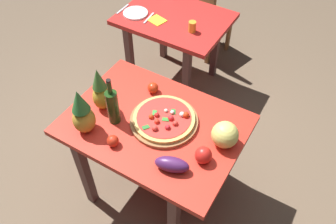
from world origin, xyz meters
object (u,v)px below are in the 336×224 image
(pizza, at_px, (164,118))
(drinking_glass_juice, at_px, (192,27))
(tomato_beside_pepper, at_px, (113,141))
(pizza_board, at_px, (164,121))
(pineapple_right, at_px, (101,91))
(napkin_folded, at_px, (157,20))
(background_table, at_px, (174,29))
(dinner_plate, at_px, (135,13))
(bell_pepper, at_px, (203,155))
(knife_utensil, at_px, (149,18))
(display_table, at_px, (155,133))
(melon, at_px, (225,135))
(eggplant, at_px, (172,164))
(fork_utensil, at_px, (123,9))
(dining_chair, at_px, (205,14))
(tomato_by_bottle, at_px, (153,88))
(pineapple_left, at_px, (82,113))
(wine_bottle, at_px, (113,106))

(pizza, relative_size, drinking_glass_juice, 4.32)
(tomato_beside_pepper, bearing_deg, pizza_board, 61.05)
(pineapple_right, distance_m, napkin_folded, 1.08)
(background_table, height_order, dinner_plate, dinner_plate)
(pineapple_right, height_order, bell_pepper, pineapple_right)
(dinner_plate, bearing_deg, napkin_folded, 2.11)
(bell_pepper, distance_m, drinking_glass_juice, 1.29)
(pineapple_right, distance_m, knife_utensil, 1.10)
(pizza_board, bearing_deg, background_table, 116.92)
(display_table, height_order, drinking_glass_juice, drinking_glass_juice)
(melon, distance_m, knife_utensil, 1.45)
(background_table, relative_size, dinner_plate, 4.30)
(background_table, height_order, eggplant, eggplant)
(napkin_folded, bearing_deg, pizza_board, -55.77)
(melon, xyz_separation_m, bell_pepper, (-0.05, -0.17, -0.03))
(pizza, distance_m, fork_utensil, 1.39)
(fork_utensil, xyz_separation_m, knife_utensil, (0.28, 0.00, 0.00))
(dining_chair, relative_size, tomato_by_bottle, 11.11)
(fork_utensil, xyz_separation_m, napkin_folded, (0.36, 0.01, -0.00))
(drinking_glass_juice, bearing_deg, fork_utensil, -178.18)
(pineapple_left, distance_m, dinner_plate, 1.34)
(bell_pepper, xyz_separation_m, tomato_beside_pepper, (-0.52, -0.18, -0.01))
(pineapple_right, height_order, tomato_beside_pepper, pineapple_right)
(dining_chair, xyz_separation_m, pizza, (0.52, -1.67, 0.32))
(dining_chair, distance_m, bell_pepper, 2.02)
(pineapple_right, height_order, napkin_folded, pineapple_right)
(pizza, xyz_separation_m, tomato_by_bottle, (-0.21, 0.20, -0.00))
(pineapple_left, bearing_deg, drinking_glass_juice, 86.69)
(display_table, height_order, pizza_board, pizza_board)
(background_table, xyz_separation_m, fork_utensil, (-0.46, -0.14, 0.13))
(dining_chair, xyz_separation_m, dinner_plate, (-0.35, -0.72, 0.29))
(pizza_board, height_order, fork_utensil, pizza_board)
(background_table, bearing_deg, wine_bottle, -77.53)
(tomato_beside_pepper, bearing_deg, display_table, 66.19)
(melon, bearing_deg, dining_chair, 119.41)
(background_table, height_order, fork_utensil, fork_utensil)
(pizza_board, height_order, napkin_folded, pizza_board)
(pineapple_right, relative_size, knife_utensil, 1.81)
(pineapple_left, xyz_separation_m, dinner_plate, (-0.48, 1.25, -0.14))
(tomato_by_bottle, bearing_deg, drinking_glass_juice, 97.89)
(drinking_glass_juice, bearing_deg, display_table, -75.33)
(dining_chair, relative_size, tomato_beside_pepper, 11.64)
(pineapple_right, bearing_deg, pizza, 12.17)
(tomato_by_bottle, xyz_separation_m, knife_utensil, (-0.52, 0.75, -0.03))
(wine_bottle, relative_size, dinner_plate, 1.60)
(wine_bottle, bearing_deg, pineapple_right, 157.78)
(display_table, distance_m, napkin_folded, 1.17)
(background_table, xyz_separation_m, tomato_beside_pepper, (0.38, -1.40, 0.16))
(knife_utensil, bearing_deg, napkin_folded, 0.94)
(melon, bearing_deg, tomato_beside_pepper, -148.29)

